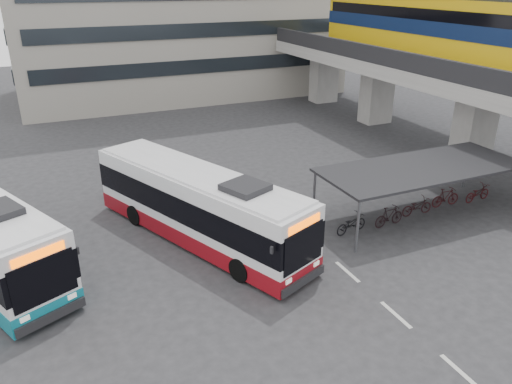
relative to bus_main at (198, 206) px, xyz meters
name	(u,v)px	position (x,y,z in m)	size (l,w,h in m)	color
ground	(292,286)	(1.99, -5.03, -1.60)	(120.00, 120.00, 0.00)	#28282B
viaduct	(431,51)	(18.99, 7.67, 4.63)	(8.00, 32.00, 9.68)	gray
bike_shelter	(420,186)	(10.49, -2.03, -0.08)	(10.00, 4.00, 2.54)	#595B60
road_markings	(396,315)	(4.49, -8.03, -1.60)	(0.15, 7.60, 0.01)	beige
bus_main	(198,206)	(0.00, 0.00, 0.00)	(6.83, 11.75, 3.45)	white
pedestrian	(255,239)	(1.64, -2.43, -0.78)	(0.60, 0.39, 1.64)	black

